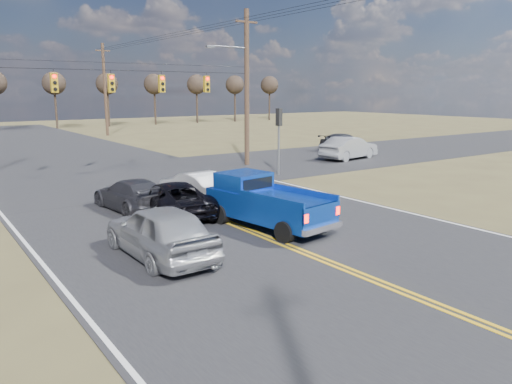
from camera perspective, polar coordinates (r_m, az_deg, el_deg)
ground at (r=14.37m, az=9.59°, el=-8.53°), size 160.00×160.00×0.00m
road_main at (r=22.30m, az=-8.71°, el=-1.30°), size 14.00×120.00×0.02m
road_cross at (r=29.56m, az=-15.65°, el=1.54°), size 120.00×12.00×0.02m
signal_gantry at (r=29.13m, az=-15.10°, el=11.44°), size 19.60×4.83×10.00m
utility_poles at (r=28.22m, az=-15.53°, el=11.77°), size 19.60×58.32×10.00m
treeline at (r=37.75m, az=-20.81°, el=11.99°), size 87.00×117.80×7.40m
pickup_truck at (r=18.01m, az=1.05°, el=-1.22°), size 2.60×5.26×1.90m
silver_suv at (r=15.06m, az=-10.95°, el=-4.39°), size 2.00×4.80×1.63m
black_suv at (r=20.05m, az=-9.54°, el=-0.76°), size 2.93×5.20×1.37m
white_car_queue at (r=22.52m, az=-6.94°, el=0.65°), size 1.75×4.26×1.37m
dgrey_car_queue at (r=21.31m, az=-14.01°, el=-0.29°), size 2.20×4.68×1.32m
cross_car_east_near at (r=36.95m, az=10.59°, el=4.97°), size 2.57×5.23×1.65m
cross_car_east_far at (r=42.95m, az=9.92°, el=5.69°), size 2.65×5.01×1.38m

